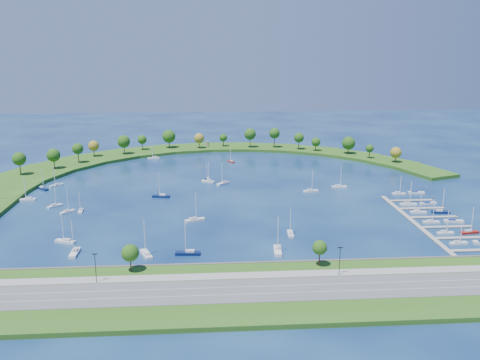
{
  "coord_description": "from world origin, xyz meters",
  "views": [
    {
      "loc": [
        -13.98,
        -270.18,
        75.67
      ],
      "look_at": [
        5.0,
        5.0,
        4.0
      ],
      "focal_mm": 38.29,
      "sensor_mm": 36.0,
      "label": 1
    }
  ],
  "objects": [
    {
      "name": "moored_boat_20",
      "position": [
        -21.17,
        -90.01,
        0.96
      ],
      "size": [
        9.5,
        3.32,
        13.71
      ],
      "rotation": [
        0.0,
        0.0,
        3.07
      ],
      "color": "#0A1740",
      "rests_on": "ground"
    },
    {
      "name": "docked_boat_10",
      "position": [
        87.94,
        -16.14,
        0.86
      ],
      "size": [
        7.19,
        2.35,
        10.44
      ],
      "rotation": [
        0.0,
        0.0,
        -0.05
      ],
      "color": "silver",
      "rests_on": "ground"
    },
    {
      "name": "docked_boat_11",
      "position": [
        97.88,
        -14.85,
        0.64
      ],
      "size": [
        8.78,
        3.47,
        1.74
      ],
      "rotation": [
        0.0,
        0.0,
        -0.13
      ],
      "color": "silver",
      "rests_on": "ground"
    },
    {
      "name": "moored_boat_16",
      "position": [
        -63.87,
        -86.67,
        0.96
      ],
      "size": [
        2.69,
        9.34,
        13.69
      ],
      "rotation": [
        0.0,
        0.0,
        4.72
      ],
      "color": "silver",
      "rests_on": "ground"
    },
    {
      "name": "south_shoreline",
      "position": [
        0.03,
        -122.88,
        1.0
      ],
      "size": [
        420.0,
        43.1,
        11.6
      ],
      "color": "#2D5115",
      "rests_on": "ground"
    },
    {
      "name": "docked_boat_9",
      "position": [
        95.98,
        -34.34,
        0.64
      ],
      "size": [
        8.89,
        3.85,
        1.75
      ],
      "rotation": [
        0.0,
        0.0,
        0.17
      ],
      "color": "silver",
      "rests_on": "ground"
    },
    {
      "name": "dock_system",
      "position": [
        85.3,
        -61.0,
        0.35
      ],
      "size": [
        24.28,
        82.0,
        1.6
      ],
      "color": "gray",
      "rests_on": "ground"
    },
    {
      "name": "moored_boat_15",
      "position": [
        -97.91,
        13.65,
        0.89
      ],
      "size": [
        7.15,
        6.86,
        11.38
      ],
      "rotation": [
        0.0,
        0.0,
        3.89
      ],
      "color": "silver",
      "rests_on": "ground"
    },
    {
      "name": "moored_boat_2",
      "position": [
        -70.4,
        -74.46,
        0.92
      ],
      "size": [
        8.75,
        5.37,
        12.47
      ],
      "rotation": [
        0.0,
        0.0,
        2.76
      ],
      "color": "silver",
      "rests_on": "ground"
    },
    {
      "name": "moored_boat_5",
      "position": [
        12.82,
        -89.89,
        0.99
      ],
      "size": [
        3.63,
        10.06,
        14.48
      ],
      "rotation": [
        0.0,
        0.0,
        4.62
      ],
      "color": "silver",
      "rests_on": "ground"
    },
    {
      "name": "moored_boat_11",
      "position": [
        -37.35,
        -12.6,
        0.95
      ],
      "size": [
        9.34,
        4.16,
        13.28
      ],
      "rotation": [
        0.0,
        0.0,
        2.95
      ],
      "color": "#0A1740",
      "rests_on": "ground"
    },
    {
      "name": "moored_boat_7",
      "position": [
        -19.33,
        -51.84,
        0.95
      ],
      "size": [
        9.3,
        5.97,
        13.31
      ],
      "rotation": [
        0.0,
        0.0,
        0.42
      ],
      "color": "silver",
      "rests_on": "ground"
    },
    {
      "name": "moored_boat_18",
      "position": [
        -12.65,
        16.36,
        0.89
      ],
      "size": [
        7.95,
        5.54,
        11.49
      ],
      "rotation": [
        0.0,
        0.0,
        2.66
      ],
      "color": "silver",
      "rests_on": "ground"
    },
    {
      "name": "moored_boat_14",
      "position": [
        -103.36,
        6.85,
        0.91
      ],
      "size": [
        7.4,
        7.4,
        12.02
      ],
      "rotation": [
        0.0,
        0.0,
        5.5
      ],
      "color": "#0A1740",
      "rests_on": "ground"
    },
    {
      "name": "moored_boat_12",
      "position": [
        -36.8,
        -90.1,
        0.96
      ],
      "size": [
        5.84,
        9.63,
        13.71
      ],
      "rotation": [
        0.0,
        0.0,
        1.95
      ],
      "color": "silver",
      "rests_on": "ground"
    },
    {
      "name": "moored_boat_19",
      "position": [
        3.32,
        68.52,
        0.84
      ],
      "size": [
        4.95,
        6.32,
        9.36
      ],
      "rotation": [
        0.0,
        0.0,
        2.14
      ],
      "color": "maroon",
      "rests_on": "ground"
    },
    {
      "name": "docked_boat_2",
      "position": [
        85.54,
        -75.28,
        0.86
      ],
      "size": [
        7.13,
        2.32,
        10.35
      ],
      "rotation": [
        0.0,
        0.0,
        0.05
      ],
      "color": "silver",
      "rests_on": "ground"
    },
    {
      "name": "moored_boat_1",
      "position": [
        -50.24,
        83.3,
        0.9
      ],
      "size": [
        8.21,
        2.9,
        11.85
      ],
      "rotation": [
        0.0,
        0.0,
        3.22
      ],
      "color": "silver",
      "rests_on": "ground"
    },
    {
      "name": "breakwater",
      "position": [
        -46.33,
        48.72,
        0.99
      ],
      "size": [
        286.74,
        247.64,
        2.0
      ],
      "color": "#2D5115",
      "rests_on": "ground"
    },
    {
      "name": "docked_boat_0",
      "position": [
        85.54,
        -86.86,
        0.87
      ],
      "size": [
        7.39,
        2.77,
        10.62
      ],
      "rotation": [
        0.0,
        0.0,
        0.1
      ],
      "color": "silver",
      "rests_on": "ground"
    },
    {
      "name": "moored_boat_6",
      "position": [
        -79.4,
        -35.61,
        0.88
      ],
      "size": [
        6.48,
        6.89,
        10.87
      ],
      "rotation": [
        0.0,
        0.0,
        0.84
      ],
      "color": "silver",
      "rests_on": "ground"
    },
    {
      "name": "moored_boat_3",
      "position": [
        -73.54,
        -34.59,
        0.85
      ],
      "size": [
        2.57,
        6.68,
        9.58
      ],
      "rotation": [
        0.0,
        0.0,
        4.83
      ],
      "color": "silver",
      "rests_on": "ground"
    },
    {
      "name": "ground",
      "position": [
        0.0,
        0.0,
        0.0
      ],
      "size": [
        700.0,
        700.0,
        0.0
      ],
      "primitive_type": "plane",
      "color": "#081A46",
      "rests_on": "ground"
    },
    {
      "name": "docked_boat_7",
      "position": [
        96.02,
        -48.19,
        0.91
      ],
      "size": [
        8.48,
        3.33,
        12.14
      ],
      "rotation": [
        0.0,
        0.0,
        -0.13
      ],
      "color": "#0A1740",
      "rests_on": "ground"
    },
    {
      "name": "docked_boat_6",
      "position": [
        85.53,
        -47.56,
        0.88
      ],
      "size": [
        7.64,
        2.74,
        11.01
      ],
      "rotation": [
        0.0,
        0.0,
        -0.09
      ],
      "color": "silver",
      "rests_on": "ground"
    },
    {
      "name": "moored_boat_4",
      "position": [
        42.36,
        -8.1,
        0.91
      ],
      "size": [
        8.53,
        3.95,
        12.09
      ],
      "rotation": [
        0.0,
        0.0,
        6.49
      ],
      "color": "silver",
      "rests_on": "ground"
    },
    {
      "name": "moored_boat_13",
      "position": [
        -12.41,
        20.04,
        0.89
      ],
      "size": [
        4.45,
        7.96,
        11.28
      ],
      "rotation": [
        0.0,
        0.0,
        5.03
      ],
      "color": "#0A1740",
      "rests_on": "ground"
    },
    {
      "name": "docked_boat_5",
      "position": [
        95.98,
        -61.12,
        0.64
      ],
      "size": [
        8.82,
        3.8,
        1.74
      ],
      "rotation": [
        0.0,
        0.0,
        -0.17
      ],
      "color": "silver",
      "rests_on": "ground"
    },
    {
      "name": "moored_boat_10",
      "position": [
        20.71,
        -71.96,
        0.9
      ],
      "size": [
        2.74,
        8.12,
        11.76
      ],
      "rotation": [
        0.0,
        0.0,
        1.51
      ],
      "color": "silver",
      "rests_on": "ground"
    },
    {
      "name": "moored_boat_0",
      "position": [
        -104.92,
        -13.8,
        0.91
      ],
      "size": [
        8.32,
        2.93,
        12.01
      ],
      "rotation": [
        0.0,
        0.0,
        3.22
      ],
      "color": "silver",
      "rests_on": "ground"
    },
    {
      "name": "harbor_tower",
      "position": [
        -12.38,
        116.48,
        4.05
      ],
      "size": [
        2.6,
        2.6,
        3.99
      ],
      "color": "gray",
      "rests_on": "breakwater"
    },
    {
      "name": "docked_boat_4",
      "position": [
        85.53,
        -61.59,
        0.87
      ],
      "size": [
        7.39,
        2.18,
        10.81
      ],
      "rotation": [
        0.0,
        0.0,
        -0.02
      ],
      "color": "silver",
      "rests_on": "ground"
    },
    {
      "name": "docked_boat_8",
      "position": [
        85.52,
        -35.33,
        0.91
      ],
      "size": [
        8.46,
        2.8,
        12.26
      ],
      "rotation": [
        0.0,
        0.0,
        -0.06
      ],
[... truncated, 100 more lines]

